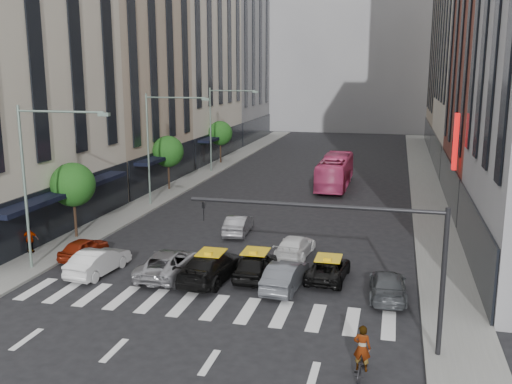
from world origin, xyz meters
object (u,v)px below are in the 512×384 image
Objects in this scene: taxi_center at (256,265)px; taxi_left at (212,266)px; car_white_front at (98,261)px; bus at (335,172)px; streetlamp_mid at (159,135)px; pedestrian_far at (30,239)px; car_red at (84,248)px; streetlamp_near at (38,166)px; streetlamp_far at (219,119)px; motorcycle at (361,364)px.

taxi_left is at bearing 24.29° from taxi_center.
bus is at bearing -104.19° from car_white_front.
car_white_front is 0.82× the size of taxi_left.
streetlamp_mid is 18.53m from taxi_left.
streetlamp_mid is at bearing -118.62° from pedestrian_far.
car_red is at bearing -38.93° from car_white_front.
streetlamp_near is 32.00m from streetlamp_far.
car_red is 27.58m from bus.
pedestrian_far reaches higher than car_red.
car_white_front is 1.02× the size of taxi_center.
streetlamp_far is (0.00, 32.00, 0.00)m from streetlamp_near.
bus is 29.47m from pedestrian_far.
car_red is at bearing -2.89° from taxi_center.
pedestrian_far reaches higher than car_white_front.
motorcycle is at bearing 143.21° from taxi_left.
streetlamp_mid is 0.83× the size of bus.
streetlamp_far is at bearing -59.96° from motorcycle.
streetlamp_mid reaches higher than car_white_front.
streetlamp_mid reaches higher than bus.
taxi_center is 14.12m from pedestrian_far.
car_red is 0.85× the size of taxi_center.
taxi_left is 3.14× the size of pedestrian_far.
car_red is at bearing -4.16° from taxi_left.
car_white_front is at bearing -84.51° from streetlamp_far.
taxi_left is (8.53, -1.67, 0.15)m from car_red.
streetlamp_far reaches higher than taxi_center.
streetlamp_mid reaches higher than motorcycle.
streetlamp_mid is 14.50m from car_red.
car_red is (0.84, 2.53, -5.29)m from streetlamp_near.
bus is (1.49, 25.45, 0.78)m from taxi_center.
taxi_center is at bearing 8.84° from streetlamp_near.
taxi_left is 1.23× the size of taxi_center.
streetlamp_far is 0.83× the size of bus.
streetlamp_near is 2.50× the size of car_red.
car_red is 10.74m from taxi_center.
car_white_front is 8.64m from taxi_center.
taxi_left reaches higher than taxi_center.
taxi_center is 2.36× the size of motorcycle.
bus is (3.66, 26.39, 0.74)m from taxi_left.
streetlamp_far is at bearing 90.00° from streetlamp_mid.
streetlamp_near is at bearing -90.00° from streetlamp_far.
car_red is 2.16× the size of pedestrian_far.
motorcycle is (17.74, -39.12, -5.43)m from streetlamp_far.
car_red reaches higher than motorcycle.
bus reaches higher than taxi_left.
motorcycle is (17.74, -7.12, -5.43)m from streetlamp_near.
motorcycle is (6.18, -8.92, -0.25)m from taxi_center.
taxi_center is (11.55, -30.20, -5.18)m from streetlamp_far.
taxi_left is (9.38, 0.86, -5.14)m from streetlamp_near.
streetlamp_far is at bearing -68.05° from taxi_center.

